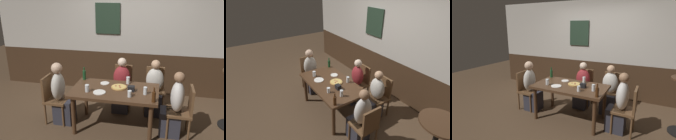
{
  "view_description": "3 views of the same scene",
  "coord_description": "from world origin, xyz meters",
  "views": [
    {
      "loc": [
        0.71,
        -3.57,
        2.38
      ],
      "look_at": [
        -0.03,
        -0.07,
        1.11
      ],
      "focal_mm": 37.55,
      "sensor_mm": 36.0,
      "label": 1
    },
    {
      "loc": [
        2.72,
        -1.61,
        2.7
      ],
      "look_at": [
        0.12,
        0.1,
        1.06
      ],
      "focal_mm": 28.03,
      "sensor_mm": 36.0,
      "label": 2
    },
    {
      "loc": [
        1.48,
        -3.12,
        1.93
      ],
      "look_at": [
        -0.19,
        0.09,
        1.02
      ],
      "focal_mm": 28.58,
      "sensor_mm": 36.0,
      "label": 3
    }
  ],
  "objects": [
    {
      "name": "ground_plane",
      "position": [
        0.0,
        0.0,
        0.0
      ],
      "size": [
        12.0,
        12.0,
        0.0
      ],
      "primitive_type": "plane",
      "color": "#4C3826"
    },
    {
      "name": "wall_back",
      "position": [
        -0.0,
        1.65,
        1.3
      ],
      "size": [
        6.4,
        0.13,
        2.6
      ],
      "color": "#3D2819",
      "rests_on": "ground_plane"
    },
    {
      "name": "dining_table",
      "position": [
        0.0,
        0.0,
        0.65
      ],
      "size": [
        1.47,
        0.84,
        0.74
      ],
      "color": "#472D1C",
      "rests_on": "ground_plane"
    },
    {
      "name": "chair_mid_far",
      "position": [
        0.0,
        0.83,
        0.5
      ],
      "size": [
        0.4,
        0.4,
        0.88
      ],
      "color": "brown",
      "rests_on": "ground_plane"
    },
    {
      "name": "chair_right_far",
      "position": [
        0.65,
        0.83,
        0.5
      ],
      "size": [
        0.4,
        0.4,
        0.88
      ],
      "color": "brown",
      "rests_on": "ground_plane"
    },
    {
      "name": "chair_head_west",
      "position": [
        -1.15,
        0.0,
        0.5
      ],
      "size": [
        0.4,
        0.4,
        0.88
      ],
      "color": "brown",
      "rests_on": "ground_plane"
    },
    {
      "name": "chair_head_east",
      "position": [
        1.15,
        0.0,
        0.5
      ],
      "size": [
        0.4,
        0.4,
        0.88
      ],
      "color": "brown",
      "rests_on": "ground_plane"
    },
    {
      "name": "person_mid_far",
      "position": [
        -0.0,
        0.67,
        0.45
      ],
      "size": [
        0.34,
        0.37,
        1.09
      ],
      "color": "#2D2D38",
      "rests_on": "ground_plane"
    },
    {
      "name": "person_right_far",
      "position": [
        0.65,
        0.67,
        0.45
      ],
      "size": [
        0.34,
        0.37,
        1.09
      ],
      "color": "#2D2D38",
      "rests_on": "ground_plane"
    },
    {
      "name": "person_head_west",
      "position": [
        -0.99,
        0.0,
        0.48
      ],
      "size": [
        0.37,
        0.34,
        1.15
      ],
      "color": "#2D2D38",
      "rests_on": "ground_plane"
    },
    {
      "name": "person_head_east",
      "position": [
        0.99,
        0.0,
        0.47
      ],
      "size": [
        0.37,
        0.34,
        1.13
      ],
      "color": "#2D2D38",
      "rests_on": "ground_plane"
    },
    {
      "name": "pizza",
      "position": [
        0.06,
        0.09,
        0.75
      ],
      "size": [
        0.27,
        0.27,
        0.03
      ],
      "color": "tan",
      "rests_on": "dining_table"
    },
    {
      "name": "pint_glass_stout",
      "position": [
        0.18,
        0.3,
        0.79
      ],
      "size": [
        0.06,
        0.06,
        0.13
      ],
      "color": "silver",
      "rests_on": "dining_table"
    },
    {
      "name": "beer_glass_half",
      "position": [
        0.28,
        -0.23,
        0.78
      ],
      "size": [
        0.07,
        0.07,
        0.1
      ],
      "color": "silver",
      "rests_on": "dining_table"
    },
    {
      "name": "pint_glass_amber",
      "position": [
        -0.43,
        -0.18,
        0.79
      ],
      "size": [
        0.07,
        0.07,
        0.12
      ],
      "color": "silver",
      "rests_on": "dining_table"
    },
    {
      "name": "tumbler_short",
      "position": [
        0.52,
        -0.09,
        0.79
      ],
      "size": [
        0.06,
        0.06,
        0.13
      ],
      "color": "silver",
      "rests_on": "dining_table"
    },
    {
      "name": "beer_bottle_green",
      "position": [
        -0.65,
        0.34,
        0.83
      ],
      "size": [
        0.06,
        0.06,
        0.24
      ],
      "color": "#194723",
      "rests_on": "dining_table"
    },
    {
      "name": "beer_bottle_brown",
      "position": [
        0.67,
        -0.33,
        0.83
      ],
      "size": [
        0.06,
        0.06,
        0.24
      ],
      "color": "#42230F",
      "rests_on": "dining_table"
    },
    {
      "name": "plate_white_large",
      "position": [
        -0.23,
        -0.17,
        0.75
      ],
      "size": [
        0.21,
        0.21,
        0.01
      ],
      "primitive_type": "cylinder",
      "color": "white",
      "rests_on": "dining_table"
    },
    {
      "name": "plate_white_small",
      "position": [
        -0.23,
        0.22,
        0.75
      ],
      "size": [
        0.16,
        0.16,
        0.01
      ],
      "primitive_type": "cylinder",
      "color": "white",
      "rests_on": "dining_table"
    },
    {
      "name": "condiment_caddy",
      "position": [
        0.28,
        -0.01,
        0.79
      ],
      "size": [
        0.11,
        0.09,
        0.09
      ],
      "primitive_type": "cube",
      "color": "black",
      "rests_on": "dining_table"
    }
  ]
}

